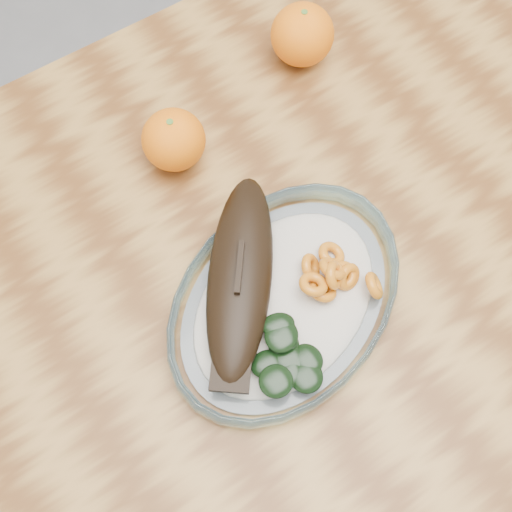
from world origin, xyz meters
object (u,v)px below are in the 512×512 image
at_px(orange_right, 302,35).
at_px(orange_left, 174,140).
at_px(dining_table, 306,266).
at_px(plated_meal, 283,298).

bearing_deg(orange_right, orange_left, -167.69).
height_order(dining_table, orange_left, orange_left).
height_order(plated_meal, orange_right, orange_right).
xyz_separation_m(orange_left, orange_right, (0.22, 0.05, 0.00)).
bearing_deg(plated_meal, orange_left, 71.33).
distance_m(orange_left, orange_right, 0.22).
relative_size(plated_meal, orange_right, 8.51).
distance_m(plated_meal, orange_left, 0.23).
height_order(plated_meal, orange_left, plated_meal).
xyz_separation_m(dining_table, orange_left, (-0.08, 0.18, 0.14)).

